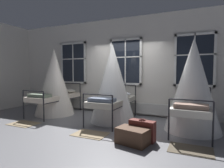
{
  "coord_description": "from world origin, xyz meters",
  "views": [
    {
      "loc": [
        2.26,
        -4.9,
        1.48
      ],
      "look_at": [
        -0.03,
        0.22,
        1.12
      ],
      "focal_mm": 30.19,
      "sensor_mm": 36.0,
      "label": 1
    }
  ],
  "objects_px": {
    "cot_first": "(54,83)",
    "travel_trunk": "(133,136)",
    "suitcase_dark": "(142,130)",
    "cot_second": "(113,84)",
    "cot_third": "(193,86)"
  },
  "relations": [
    {
      "from": "cot_first",
      "to": "travel_trunk",
      "type": "distance_m",
      "value": 3.79
    },
    {
      "from": "cot_first",
      "to": "travel_trunk",
      "type": "xyz_separation_m",
      "value": [
        3.35,
        -1.52,
        -0.94
      ]
    },
    {
      "from": "cot_first",
      "to": "suitcase_dark",
      "type": "relative_size",
      "value": 3.92
    },
    {
      "from": "cot_first",
      "to": "suitcase_dark",
      "type": "distance_m",
      "value": 3.8
    },
    {
      "from": "cot_second",
      "to": "cot_third",
      "type": "xyz_separation_m",
      "value": [
        2.21,
        -0.05,
        0.01
      ]
    },
    {
      "from": "cot_third",
      "to": "cot_first",
      "type": "bearing_deg",
      "value": 90.84
    },
    {
      "from": "cot_second",
      "to": "suitcase_dark",
      "type": "bearing_deg",
      "value": -134.5
    },
    {
      "from": "suitcase_dark",
      "to": "cot_third",
      "type": "bearing_deg",
      "value": 58.73
    },
    {
      "from": "travel_trunk",
      "to": "cot_second",
      "type": "bearing_deg",
      "value": 126.57
    },
    {
      "from": "cot_second",
      "to": "cot_third",
      "type": "bearing_deg",
      "value": -90.86
    },
    {
      "from": "suitcase_dark",
      "to": "cot_first",
      "type": "bearing_deg",
      "value": 167.85
    },
    {
      "from": "cot_first",
      "to": "cot_third",
      "type": "xyz_separation_m",
      "value": [
        4.44,
        -0.06,
        0.02
      ]
    },
    {
      "from": "suitcase_dark",
      "to": "travel_trunk",
      "type": "height_order",
      "value": "suitcase_dark"
    },
    {
      "from": "cot_first",
      "to": "cot_second",
      "type": "height_order",
      "value": "cot_second"
    },
    {
      "from": "cot_first",
      "to": "cot_third",
      "type": "distance_m",
      "value": 4.44
    }
  ]
}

